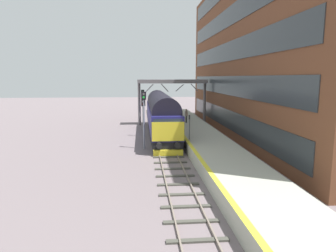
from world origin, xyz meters
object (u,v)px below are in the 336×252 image
(signal_post_far, at_px, (143,103))
(waiting_passenger, at_px, (186,115))
(signal_post_near, at_px, (144,114))
(platform_number_sign, at_px, (189,123))
(signal_post_mid, at_px, (143,113))
(diesel_locomotive, at_px, (161,113))

(signal_post_far, bearing_deg, waiting_passenger, -52.03)
(signal_post_near, distance_m, platform_number_sign, 4.12)
(signal_post_mid, height_order, platform_number_sign, signal_post_mid)
(signal_post_near, bearing_deg, waiting_passenger, 59.77)
(diesel_locomotive, xyz_separation_m, signal_post_near, (-1.92, -6.07, 0.66))
(signal_post_mid, height_order, signal_post_far, signal_post_far)
(signal_post_mid, distance_m, signal_post_far, 9.42)
(signal_post_mid, relative_size, waiting_passenger, 2.44)
(signal_post_near, bearing_deg, signal_post_far, 90.00)
(signal_post_near, height_order, signal_post_far, signal_post_near)
(diesel_locomotive, height_order, platform_number_sign, diesel_locomotive)
(diesel_locomotive, bearing_deg, signal_post_near, -107.56)
(platform_number_sign, xyz_separation_m, waiting_passenger, (1.19, 9.84, -0.43))
(signal_post_near, xyz_separation_m, signal_post_mid, (-0.00, 5.88, -0.62))
(signal_post_mid, xyz_separation_m, signal_post_far, (0.00, 9.41, 0.37))
(waiting_passenger, bearing_deg, signal_post_near, 145.25)
(signal_post_far, bearing_deg, signal_post_near, -90.00)
(signal_post_near, distance_m, waiting_passenger, 10.20)
(signal_post_far, height_order, waiting_passenger, signal_post_far)
(signal_post_near, height_order, signal_post_mid, signal_post_near)
(diesel_locomotive, relative_size, signal_post_mid, 4.46)
(signal_post_far, relative_size, waiting_passenger, 2.85)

